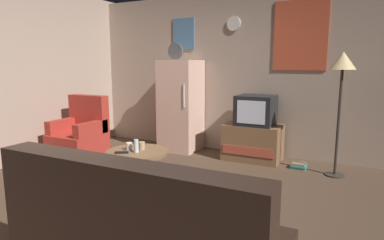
{
  "coord_description": "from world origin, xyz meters",
  "views": [
    {
      "loc": [
        1.87,
        -2.73,
        1.44
      ],
      "look_at": [
        0.03,
        0.9,
        0.75
      ],
      "focal_mm": 31.1,
      "sensor_mm": 36.0,
      "label": 1
    }
  ],
  "objects_px": {
    "tv_stand": "(253,142)",
    "mug_ceramic_tan": "(142,146)",
    "mug_ceramic_white": "(129,146)",
    "armchair": "(80,137)",
    "fridge": "(181,105)",
    "book_stack": "(299,166)",
    "standing_lamp": "(342,71)",
    "remote_control": "(122,152)",
    "crt_tv": "(256,110)",
    "coffee_table": "(138,169)",
    "wine_glass": "(136,146)"
  },
  "relations": [
    {
      "from": "fridge",
      "to": "tv_stand",
      "type": "height_order",
      "value": "fridge"
    },
    {
      "from": "wine_glass",
      "to": "mug_ceramic_white",
      "type": "distance_m",
      "value": 0.14
    },
    {
      "from": "fridge",
      "to": "mug_ceramic_tan",
      "type": "relative_size",
      "value": 19.67
    },
    {
      "from": "mug_ceramic_white",
      "to": "book_stack",
      "type": "relative_size",
      "value": 0.44
    },
    {
      "from": "mug_ceramic_white",
      "to": "armchair",
      "type": "height_order",
      "value": "armchair"
    },
    {
      "from": "book_stack",
      "to": "crt_tv",
      "type": "bearing_deg",
      "value": 169.43
    },
    {
      "from": "standing_lamp",
      "to": "remote_control",
      "type": "bearing_deg",
      "value": -141.54
    },
    {
      "from": "crt_tv",
      "to": "mug_ceramic_white",
      "type": "height_order",
      "value": "crt_tv"
    },
    {
      "from": "mug_ceramic_white",
      "to": "wine_glass",
      "type": "bearing_deg",
      "value": -18.05
    },
    {
      "from": "crt_tv",
      "to": "mug_ceramic_tan",
      "type": "bearing_deg",
      "value": -117.6
    },
    {
      "from": "mug_ceramic_tan",
      "to": "fridge",
      "type": "bearing_deg",
      "value": 103.66
    },
    {
      "from": "wine_glass",
      "to": "remote_control",
      "type": "xyz_separation_m",
      "value": [
        -0.12,
        -0.11,
        -0.06
      ]
    },
    {
      "from": "coffee_table",
      "to": "mug_ceramic_white",
      "type": "height_order",
      "value": "mug_ceramic_white"
    },
    {
      "from": "standing_lamp",
      "to": "remote_control",
      "type": "distance_m",
      "value": 2.85
    },
    {
      "from": "standing_lamp",
      "to": "coffee_table",
      "type": "distance_m",
      "value": 2.77
    },
    {
      "from": "fridge",
      "to": "remote_control",
      "type": "relative_size",
      "value": 11.8
    },
    {
      "from": "crt_tv",
      "to": "book_stack",
      "type": "bearing_deg",
      "value": -10.57
    },
    {
      "from": "fridge",
      "to": "book_stack",
      "type": "bearing_deg",
      "value": -4.76
    },
    {
      "from": "mug_ceramic_white",
      "to": "armchair",
      "type": "xyz_separation_m",
      "value": [
        -1.42,
        0.63,
        -0.16
      ]
    },
    {
      "from": "mug_ceramic_tan",
      "to": "remote_control",
      "type": "xyz_separation_m",
      "value": [
        -0.1,
        -0.25,
        -0.03
      ]
    },
    {
      "from": "crt_tv",
      "to": "remote_control",
      "type": "bearing_deg",
      "value": -116.96
    },
    {
      "from": "crt_tv",
      "to": "coffee_table",
      "type": "relative_size",
      "value": 0.75
    },
    {
      "from": "standing_lamp",
      "to": "mug_ceramic_white",
      "type": "distance_m",
      "value": 2.76
    },
    {
      "from": "crt_tv",
      "to": "mug_ceramic_white",
      "type": "bearing_deg",
      "value": -119.22
    },
    {
      "from": "fridge",
      "to": "crt_tv",
      "type": "distance_m",
      "value": 1.29
    },
    {
      "from": "coffee_table",
      "to": "mug_ceramic_white",
      "type": "bearing_deg",
      "value": -167.87
    },
    {
      "from": "wine_glass",
      "to": "armchair",
      "type": "height_order",
      "value": "armchair"
    },
    {
      "from": "coffee_table",
      "to": "armchair",
      "type": "relative_size",
      "value": 0.75
    },
    {
      "from": "standing_lamp",
      "to": "armchair",
      "type": "bearing_deg",
      "value": -165.79
    },
    {
      "from": "fridge",
      "to": "crt_tv",
      "type": "bearing_deg",
      "value": -1.69
    },
    {
      "from": "crt_tv",
      "to": "mug_ceramic_tan",
      "type": "relative_size",
      "value": 6.0
    },
    {
      "from": "standing_lamp",
      "to": "armchair",
      "type": "relative_size",
      "value": 1.66
    },
    {
      "from": "coffee_table",
      "to": "mug_ceramic_tan",
      "type": "height_order",
      "value": "mug_ceramic_tan"
    },
    {
      "from": "tv_stand",
      "to": "crt_tv",
      "type": "bearing_deg",
      "value": -1.65
    },
    {
      "from": "book_stack",
      "to": "wine_glass",
      "type": "bearing_deg",
      "value": -132.22
    },
    {
      "from": "tv_stand",
      "to": "mug_ceramic_tan",
      "type": "distance_m",
      "value": 1.89
    },
    {
      "from": "tv_stand",
      "to": "book_stack",
      "type": "height_order",
      "value": "tv_stand"
    },
    {
      "from": "fridge",
      "to": "crt_tv",
      "type": "relative_size",
      "value": 3.28
    },
    {
      "from": "crt_tv",
      "to": "remote_control",
      "type": "xyz_separation_m",
      "value": [
        -0.98,
        -1.92,
        -0.3
      ]
    },
    {
      "from": "tv_stand",
      "to": "coffee_table",
      "type": "distance_m",
      "value": 1.94
    },
    {
      "from": "coffee_table",
      "to": "armchair",
      "type": "height_order",
      "value": "armchair"
    },
    {
      "from": "tv_stand",
      "to": "standing_lamp",
      "type": "bearing_deg",
      "value": -11.31
    },
    {
      "from": "remote_control",
      "to": "mug_ceramic_tan",
      "type": "bearing_deg",
      "value": 34.1
    },
    {
      "from": "wine_glass",
      "to": "mug_ceramic_white",
      "type": "bearing_deg",
      "value": 161.95
    },
    {
      "from": "remote_control",
      "to": "book_stack",
      "type": "distance_m",
      "value": 2.47
    },
    {
      "from": "book_stack",
      "to": "standing_lamp",
      "type": "bearing_deg",
      "value": -13.04
    },
    {
      "from": "tv_stand",
      "to": "wine_glass",
      "type": "xyz_separation_m",
      "value": [
        -0.82,
        -1.81,
        0.25
      ]
    },
    {
      "from": "remote_control",
      "to": "armchair",
      "type": "xyz_separation_m",
      "value": [
        -1.43,
        0.79,
        -0.12
      ]
    },
    {
      "from": "standing_lamp",
      "to": "armchair",
      "type": "xyz_separation_m",
      "value": [
        -3.55,
        -0.9,
        -1.02
      ]
    },
    {
      "from": "coffee_table",
      "to": "armchair",
      "type": "distance_m",
      "value": 1.64
    }
  ]
}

